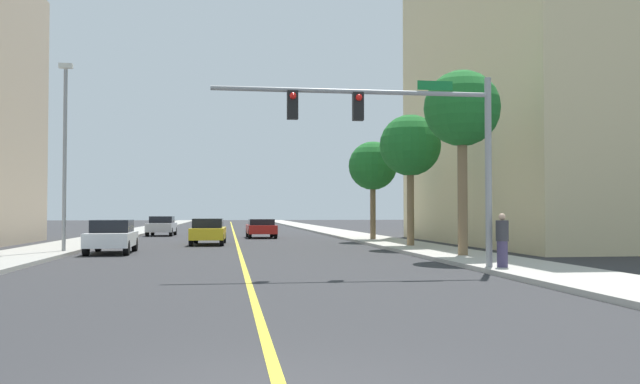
% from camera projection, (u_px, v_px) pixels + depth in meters
% --- Properties ---
extents(ground, '(192.00, 192.00, 0.00)m').
position_uv_depth(ground, '(235.00, 237.00, 47.83)').
color(ground, '#2D2D30').
extents(sidewalk_left, '(3.27, 168.00, 0.15)m').
position_uv_depth(sidewalk_left, '(113.00, 236.00, 46.63)').
color(sidewalk_left, '#9E9B93').
rests_on(sidewalk_left, ground).
extents(sidewalk_right, '(3.27, 168.00, 0.15)m').
position_uv_depth(sidewalk_right, '(351.00, 235.00, 49.04)').
color(sidewalk_right, '#B2ADA3').
rests_on(sidewalk_right, ground).
extents(lane_marking_center, '(0.16, 144.00, 0.01)m').
position_uv_depth(lane_marking_center, '(235.00, 237.00, 47.83)').
color(lane_marking_center, yellow).
rests_on(lane_marking_center, ground).
extents(building_right_near, '(14.00, 21.23, 17.71)m').
position_uv_depth(building_right_near, '(569.00, 90.00, 37.84)').
color(building_right_near, beige).
rests_on(building_right_near, ground).
extents(traffic_signal_mast, '(8.54, 0.36, 5.81)m').
position_uv_depth(traffic_signal_mast, '(406.00, 129.00, 19.71)').
color(traffic_signal_mast, gray).
rests_on(traffic_signal_mast, sidewalk_right).
extents(street_lamp, '(0.56, 0.28, 8.07)m').
position_uv_depth(street_lamp, '(65.00, 147.00, 28.07)').
color(street_lamp, gray).
rests_on(street_lamp, sidewalk_left).
extents(palm_near, '(2.95, 2.95, 7.16)m').
position_uv_depth(palm_near, '(462.00, 111.00, 25.30)').
color(palm_near, brown).
rests_on(palm_near, sidewalk_right).
extents(palm_mid, '(3.07, 3.07, 6.55)m').
position_uv_depth(palm_mid, '(410.00, 146.00, 32.74)').
color(palm_mid, brown).
rests_on(palm_mid, sidewalk_right).
extents(palm_far, '(2.98, 2.98, 6.00)m').
position_uv_depth(palm_far, '(373.00, 166.00, 40.15)').
color(palm_far, brown).
rests_on(palm_far, sidewalk_right).
extents(car_red, '(2.03, 4.05, 1.31)m').
position_uv_depth(car_red, '(261.00, 228.00, 45.43)').
color(car_red, red).
rests_on(car_red, ground).
extents(car_yellow, '(1.94, 4.44, 1.45)m').
position_uv_depth(car_yellow, '(208.00, 231.00, 36.13)').
color(car_yellow, gold).
rests_on(car_yellow, ground).
extents(car_silver, '(2.04, 3.92, 1.48)m').
position_uv_depth(car_silver, '(162.00, 226.00, 49.48)').
color(car_silver, '#BCBCC1').
rests_on(car_silver, ground).
extents(car_white, '(1.93, 4.14, 1.46)m').
position_uv_depth(car_white, '(112.00, 236.00, 28.53)').
color(car_white, white).
rests_on(car_white, ground).
extents(pedestrian, '(0.38, 0.38, 1.62)m').
position_uv_depth(pedestrian, '(502.00, 240.00, 19.67)').
color(pedestrian, '#3F3859').
rests_on(pedestrian, sidewalk_right).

